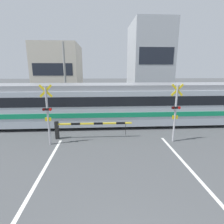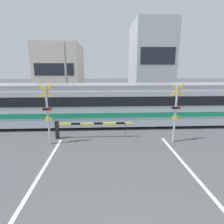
{
  "view_description": "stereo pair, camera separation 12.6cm",
  "coord_description": "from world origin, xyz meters",
  "px_view_note": "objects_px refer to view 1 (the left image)",
  "views": [
    {
      "loc": [
        -0.6,
        -1.55,
        4.05
      ],
      "look_at": [
        0.0,
        8.46,
        1.6
      ],
      "focal_mm": 28.0,
      "sensor_mm": 36.0,
      "label": 1
    },
    {
      "loc": [
        -0.48,
        -1.56,
        4.05
      ],
      "look_at": [
        0.0,
        8.46,
        1.6
      ],
      "focal_mm": 28.0,
      "sensor_mm": 36.0,
      "label": 2
    }
  ],
  "objects_px": {
    "crossing_signal_left": "(48,112)",
    "crossing_signal_right": "(175,111)",
    "commuter_train": "(110,103)",
    "crossing_barrier_far": "(130,106)",
    "crossing_barrier_near": "(79,126)"
  },
  "relations": [
    {
      "from": "crossing_barrier_far",
      "to": "crossing_signal_right",
      "type": "xyz_separation_m",
      "value": [
        1.49,
        -6.37,
        1.09
      ]
    },
    {
      "from": "commuter_train",
      "to": "crossing_signal_left",
      "type": "relative_size",
      "value": 5.87
    },
    {
      "from": "commuter_train",
      "to": "crossing_signal_left",
      "type": "distance_m",
      "value": 4.99
    },
    {
      "from": "commuter_train",
      "to": "crossing_signal_right",
      "type": "bearing_deg",
      "value": -45.68
    },
    {
      "from": "commuter_train",
      "to": "crossing_signal_right",
      "type": "height_order",
      "value": "crossing_signal_right"
    },
    {
      "from": "crossing_signal_right",
      "to": "crossing_signal_left",
      "type": "bearing_deg",
      "value": 180.0
    },
    {
      "from": "crossing_barrier_near",
      "to": "crossing_signal_left",
      "type": "distance_m",
      "value": 2.01
    },
    {
      "from": "crossing_signal_right",
      "to": "crossing_barrier_far",
      "type": "bearing_deg",
      "value": 103.16
    },
    {
      "from": "crossing_barrier_near",
      "to": "crossing_signal_left",
      "type": "bearing_deg",
      "value": -151.67
    },
    {
      "from": "crossing_barrier_near",
      "to": "crossing_signal_right",
      "type": "relative_size",
      "value": 1.38
    },
    {
      "from": "commuter_train",
      "to": "crossing_barrier_far",
      "type": "bearing_deg",
      "value": 55.17
    },
    {
      "from": "crossing_signal_left",
      "to": "crossing_signal_right",
      "type": "relative_size",
      "value": 1.0
    },
    {
      "from": "crossing_barrier_far",
      "to": "crossing_signal_right",
      "type": "distance_m",
      "value": 6.63
    },
    {
      "from": "crossing_barrier_near",
      "to": "crossing_signal_right",
      "type": "distance_m",
      "value": 5.65
    },
    {
      "from": "crossing_barrier_near",
      "to": "crossing_signal_right",
      "type": "bearing_deg",
      "value": -8.34
    }
  ]
}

